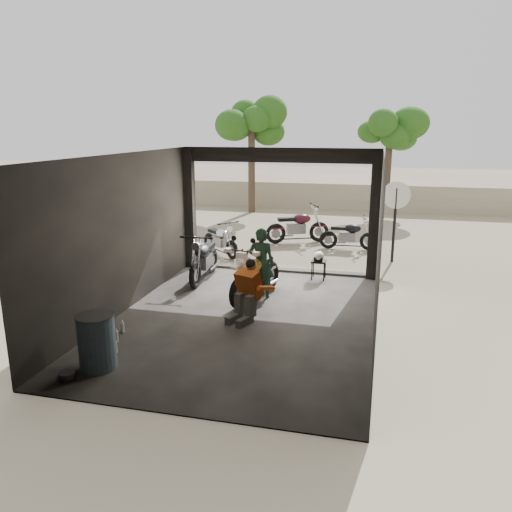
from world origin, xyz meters
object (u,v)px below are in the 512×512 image
at_px(helmet, 319,256).
at_px(stool, 319,263).
at_px(mechanic, 245,293).
at_px(sign_post, 395,209).
at_px(outside_bike_a, 220,237).
at_px(outside_bike_c, 349,233).
at_px(main_bike, 255,272).
at_px(oil_drum, 97,343).
at_px(rider, 261,263).
at_px(outside_bike_b, 298,224).
at_px(left_bike, 204,256).

bearing_deg(helmet, stool, 108.39).
relative_size(mechanic, sign_post, 0.52).
bearing_deg(mechanic, sign_post, 83.39).
distance_m(outside_bike_a, sign_post, 5.06).
bearing_deg(outside_bike_c, outside_bike_a, 110.04).
xyz_separation_m(main_bike, oil_drum, (-1.62, -3.80, -0.18)).
distance_m(main_bike, mechanic, 1.35).
bearing_deg(rider, outside_bike_c, -106.99).
relative_size(outside_bike_a, rider, 0.99).
bearing_deg(outside_bike_b, mechanic, 155.50).
bearing_deg(outside_bike_a, rider, -108.86).
bearing_deg(stool, main_bike, -124.17).
height_order(mechanic, helmet, mechanic).
height_order(stool, oil_drum, oil_drum).
xyz_separation_m(outside_bike_c, stool, (-0.52, -3.41, -0.10)).
bearing_deg(outside_bike_a, left_bike, -131.18).
distance_m(helmet, oil_drum, 6.17).
distance_m(main_bike, oil_drum, 4.13).
relative_size(main_bike, stool, 3.76).
bearing_deg(left_bike, mechanic, -57.23).
height_order(left_bike, rider, rider).
height_order(mechanic, sign_post, sign_post).
relative_size(outside_bike_a, sign_post, 0.69).
bearing_deg(mechanic, oil_drum, -103.41).
bearing_deg(helmet, outside_bike_b, 125.48).
xyz_separation_m(outside_bike_c, helmet, (-0.52, -3.46, 0.09)).
height_order(left_bike, outside_bike_b, outside_bike_b).
bearing_deg(oil_drum, outside_bike_c, 69.62).
xyz_separation_m(outside_bike_a, outside_bike_b, (1.97, 2.15, 0.10)).
bearing_deg(sign_post, mechanic, -112.38).
distance_m(left_bike, outside_bike_c, 5.24).
distance_m(left_bike, outside_bike_a, 2.50).
relative_size(left_bike, outside_bike_c, 1.15).
bearing_deg(stool, oil_drum, -116.81).
bearing_deg(oil_drum, stool, 63.19).
height_order(oil_drum, sign_post, sign_post).
distance_m(rider, sign_post, 4.86).
xyz_separation_m(outside_bike_c, oil_drum, (-3.32, -8.95, -0.08)).
distance_m(oil_drum, sign_post, 9.07).
height_order(outside_bike_a, stool, outside_bike_a).
bearing_deg(left_bike, outside_bike_b, 68.58).
height_order(rider, helmet, rider).
bearing_deg(helmet, mechanic, -89.90).
xyz_separation_m(mechanic, helmet, (1.06, 3.04, 0.02)).
xyz_separation_m(outside_bike_a, sign_post, (4.94, 0.39, 0.99)).
distance_m(left_bike, sign_post, 5.48).
bearing_deg(main_bike, stool, 71.45).
bearing_deg(outside_bike_c, outside_bike_b, 68.43).
bearing_deg(outside_bike_b, main_bike, 154.44).
height_order(main_bike, outside_bike_b, outside_bike_b).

